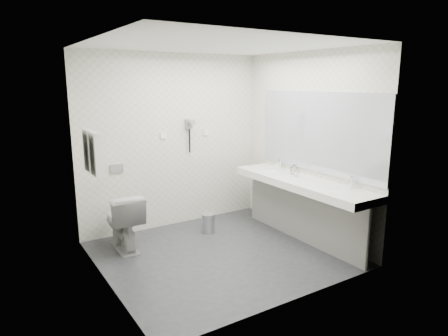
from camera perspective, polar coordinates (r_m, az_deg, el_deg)
floor at (r=5.08m, az=-0.53°, el=-12.17°), size 2.80×2.80×0.00m
ceiling at (r=4.64m, az=-0.60°, el=17.21°), size 2.80×2.80×0.00m
wall_back at (r=5.83m, az=-7.34°, el=3.77°), size 2.80×0.00×2.80m
wall_front at (r=3.68m, az=10.17°, el=-1.23°), size 2.80×0.00×2.80m
wall_left at (r=4.15m, az=-17.21°, el=-0.09°), size 0.00×2.60×2.60m
wall_right at (r=5.56m, az=11.81°, el=3.20°), size 0.00×2.60×2.60m
vanity_counter at (r=5.32m, az=10.96°, el=-2.12°), size 0.55×2.20×0.10m
vanity_panel at (r=5.45m, az=10.98°, el=-6.41°), size 0.03×2.15×0.75m
vanity_post_near at (r=4.82m, az=19.83°, el=-9.43°), size 0.06×0.06×0.75m
vanity_post_far at (r=6.23m, az=4.61°, el=-3.87°), size 0.06×0.06×0.75m
mirror at (r=5.38m, az=13.27°, el=4.99°), size 0.02×2.20×1.05m
basin_near at (r=4.87m, az=16.22°, el=-3.27°), size 0.40×0.31×0.05m
basin_far at (r=5.78m, az=6.58°, el=-0.46°), size 0.40×0.31×0.05m
faucet_near at (r=5.00m, az=17.76°, el=-1.93°), size 0.04×0.04×0.15m
faucet_far at (r=5.89m, az=8.08°, el=0.62°), size 0.04×0.04×0.15m
soap_bottle_a at (r=5.41m, az=10.30°, el=-0.76°), size 0.06×0.06×0.10m
glass_left at (r=5.57m, az=9.72°, el=-0.37°), size 0.07×0.07×0.10m
glass_right at (r=5.73m, az=10.05°, el=-0.02°), size 0.06×0.06×0.10m
toilet at (r=5.25m, az=-14.26°, el=-7.35°), size 0.45×0.75×0.74m
flush_plate at (r=5.57m, az=-15.12°, el=-0.09°), size 0.18×0.02×0.12m
pedal_bin at (r=5.70m, az=-2.28°, el=-7.96°), size 0.23×0.23×0.26m
bin_lid at (r=5.66m, az=-2.29°, el=-6.66°), size 0.18×0.18×0.02m
towel_rail at (r=4.64m, az=-18.67°, el=4.83°), size 0.02×0.62×0.02m
towel_near at (r=4.54m, az=-17.93°, el=1.91°), size 0.07×0.24×0.48m
towel_far at (r=4.81m, az=-18.79°, el=2.40°), size 0.07×0.24×0.48m
dryer_cradle at (r=5.88m, az=-5.06°, el=6.35°), size 0.10×0.04×0.14m
dryer_barrel at (r=5.82m, az=-4.75°, el=6.59°), size 0.08×0.14×0.08m
dryer_cord at (r=5.90m, az=-4.95°, el=3.92°), size 0.02×0.02×0.35m
switch_plate_a at (r=5.75m, az=-8.67°, el=4.61°), size 0.09×0.02×0.09m
switch_plate_b at (r=6.06m, az=-2.58°, el=5.12°), size 0.09×0.02×0.09m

